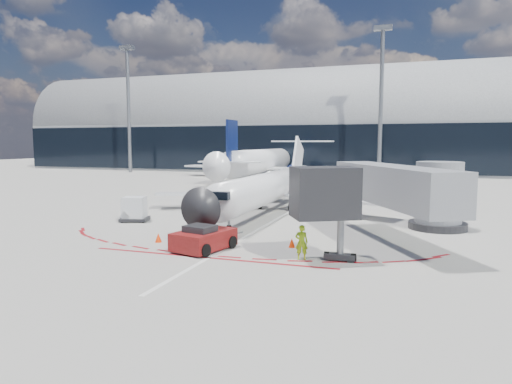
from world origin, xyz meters
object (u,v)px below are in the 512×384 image
(pushback_tug, at_px, (204,239))
(uld_container, at_px, (135,209))
(regional_jet, at_px, (271,186))
(ramp_worker, at_px, (302,242))

(pushback_tug, bearing_deg, uld_container, 156.72)
(regional_jet, distance_m, ramp_worker, 16.71)
(pushback_tug, xyz_separation_m, ramp_worker, (5.81, -0.32, 0.27))
(regional_jet, relative_size, uld_container, 11.00)
(pushback_tug, bearing_deg, ramp_worker, 10.76)
(pushback_tug, xyz_separation_m, uld_container, (-9.23, 7.00, 0.30))
(regional_jet, distance_m, pushback_tug, 15.19)
(pushback_tug, relative_size, uld_container, 2.34)
(uld_container, bearing_deg, regional_jet, 25.15)
(ramp_worker, bearing_deg, pushback_tug, -13.05)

